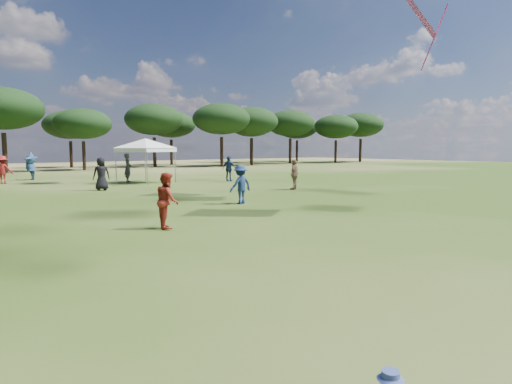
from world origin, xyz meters
The scene contains 1 object.
tent_right centered at (8.46, 25.96, 2.70)m, with size 5.18×5.18×3.12m.
Camera 1 is at (-3.03, 0.28, 2.23)m, focal length 30.00 mm.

